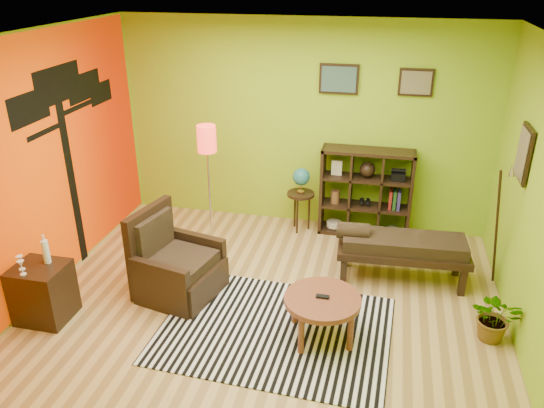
% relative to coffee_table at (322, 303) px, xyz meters
% --- Properties ---
extents(ground, '(5.00, 5.00, 0.00)m').
position_rel_coffee_table_xyz_m(ground, '(-0.64, 0.30, -0.40)').
color(ground, tan).
rests_on(ground, ground).
extents(room_shell, '(5.04, 4.54, 2.82)m').
position_rel_coffee_table_xyz_m(room_shell, '(-0.74, 0.32, 1.40)').
color(room_shell, '#8ABA1A').
rests_on(room_shell, ground).
extents(zebra_rug, '(2.36, 1.79, 0.01)m').
position_rel_coffee_table_xyz_m(zebra_rug, '(-0.47, -0.01, -0.39)').
color(zebra_rug, white).
rests_on(zebra_rug, ground).
extents(coffee_table, '(0.75, 0.75, 0.48)m').
position_rel_coffee_table_xyz_m(coffee_table, '(0.00, 0.00, 0.00)').
color(coffee_table, brown).
rests_on(coffee_table, ground).
extents(armchair, '(0.96, 0.96, 0.98)m').
position_rel_coffee_table_xyz_m(armchair, '(-1.70, 0.43, -0.10)').
color(armchair, black).
rests_on(armchair, ground).
extents(side_cabinet, '(0.52, 0.47, 0.93)m').
position_rel_coffee_table_xyz_m(side_cabinet, '(-2.84, -0.31, -0.08)').
color(side_cabinet, black).
rests_on(side_cabinet, ground).
extents(floor_lamp, '(0.24, 0.24, 1.62)m').
position_rel_coffee_table_xyz_m(floor_lamp, '(-1.66, 1.56, 0.92)').
color(floor_lamp, silver).
rests_on(floor_lamp, ground).
extents(globe_table, '(0.37, 0.37, 0.91)m').
position_rel_coffee_table_xyz_m(globe_table, '(-0.60, 2.24, 0.29)').
color(globe_table, black).
rests_on(globe_table, ground).
extents(cube_shelf, '(1.20, 0.35, 1.20)m').
position_rel_coffee_table_xyz_m(cube_shelf, '(0.27, 2.33, 0.20)').
color(cube_shelf, black).
rests_on(cube_shelf, ground).
extents(bench, '(1.53, 0.61, 0.69)m').
position_rel_coffee_table_xyz_m(bench, '(0.72, 1.23, 0.04)').
color(bench, black).
rests_on(bench, ground).
extents(potted_plant, '(0.54, 0.58, 0.41)m').
position_rel_coffee_table_xyz_m(potted_plant, '(1.66, 0.33, -0.19)').
color(potted_plant, '#26661E').
rests_on(potted_plant, ground).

